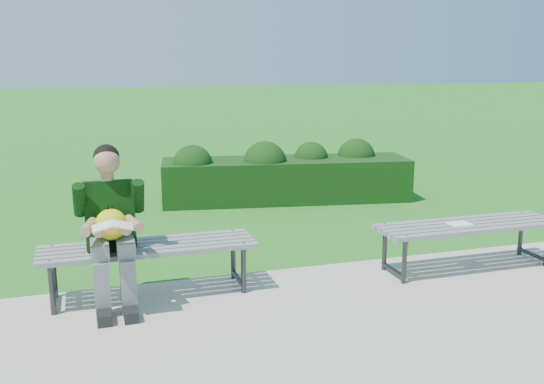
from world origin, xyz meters
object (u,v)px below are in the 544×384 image
(hedge, at_px, (285,175))
(bench_left, at_px, (149,251))
(bench_right, at_px, (468,229))
(paper_sheet, at_px, (459,224))
(seated_boy, at_px, (111,222))

(hedge, distance_m, bench_left, 3.88)
(hedge, relative_size, bench_right, 2.01)
(bench_left, bearing_deg, paper_sheet, -4.10)
(bench_right, bearing_deg, paper_sheet, 180.00)
(bench_left, distance_m, bench_right, 3.01)
(bench_right, relative_size, paper_sheet, 8.15)
(seated_boy, bearing_deg, bench_left, 17.79)
(seated_boy, xyz_separation_m, paper_sheet, (3.20, -0.11, -0.24))
(hedge, height_order, bench_right, hedge)
(bench_right, relative_size, seated_boy, 1.37)
(seated_boy, relative_size, paper_sheet, 5.95)
(hedge, bearing_deg, paper_sheet, -79.24)
(bench_left, bearing_deg, seated_boy, -162.21)
(paper_sheet, bearing_deg, hedge, 100.76)
(bench_right, bearing_deg, hedge, 102.40)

